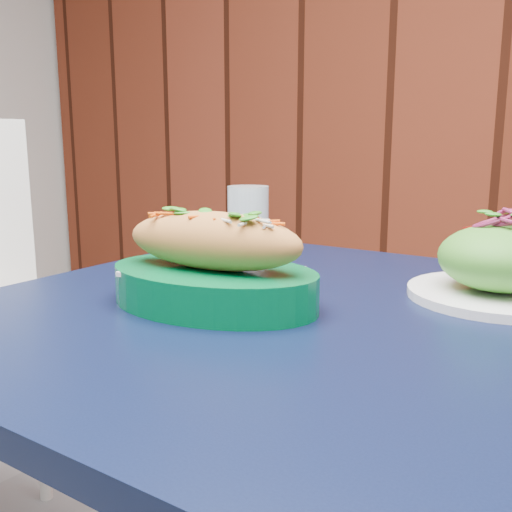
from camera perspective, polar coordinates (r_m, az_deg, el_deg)
The scene contains 5 objects.
brick_wall at distance 2.15m, azimuth 24.18°, elevation 22.33°, with size 4.90×0.04×2.80m, color #501D0F.
cafe_table at distance 0.77m, azimuth 4.04°, elevation -11.14°, with size 0.85×0.85×0.75m.
banh_mi_basket at distance 0.72m, azimuth -4.33°, elevation -1.09°, with size 0.31×0.23×0.13m.
salad_plate at distance 0.81m, azimuth 23.18°, elevation -0.80°, with size 0.23×0.23×0.12m.
water_glass at distance 1.07m, azimuth -0.79°, elevation 3.68°, with size 0.08×0.08×0.12m, color silver.
Camera 1 is at (0.54, 0.94, 0.95)m, focal length 40.00 mm.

